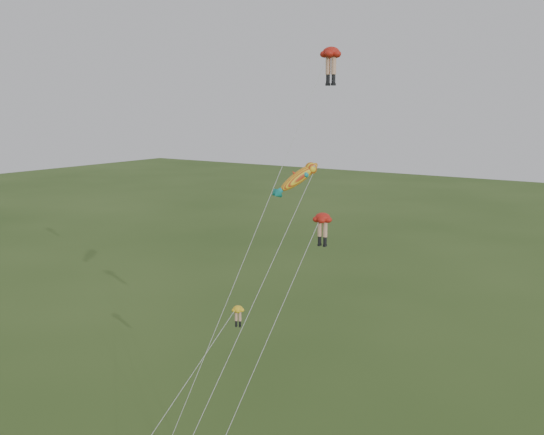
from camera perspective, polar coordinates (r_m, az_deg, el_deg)
The scene contains 4 objects.
legs_kite_red_high at distance 37.43m, azimuth 5.24°, elevation 14.20°, with size 6.34×10.33×23.73m.
legs_kite_red_mid at distance 37.70m, azimuth 4.55°, elevation -0.77°, with size 1.84×11.61×13.71m.
legs_kite_yellow at distance 38.68m, azimuth -3.90°, elevation -9.68°, with size 1.84×9.74×7.78m.
fish_kite at distance 40.92m, azimuth 2.51°, elevation 3.69°, with size 2.59×14.68×16.76m.
Camera 1 is at (20.90, -24.79, 20.23)m, focal length 40.00 mm.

